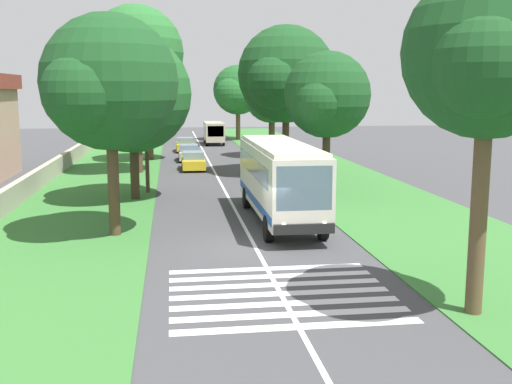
{
  "coord_description": "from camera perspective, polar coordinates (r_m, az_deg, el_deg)",
  "views": [
    {
      "loc": [
        -23.86,
        3.23,
        6.19
      ],
      "look_at": [
        3.52,
        -0.54,
        1.6
      ],
      "focal_mm": 43.27,
      "sensor_mm": 36.0,
      "label": 1
    }
  ],
  "objects": [
    {
      "name": "roadside_tree_left_0",
      "position": [
        55.73,
        -10.06,
        9.13
      ],
      "size": [
        7.66,
        6.44,
        9.4
      ],
      "color": "brown",
      "rests_on": "grass_verge_left"
    },
    {
      "name": "roadside_tree_left_3",
      "position": [
        75.19,
        -9.53,
        8.75
      ],
      "size": [
        6.89,
        5.73,
        8.45
      ],
      "color": "brown",
      "rests_on": "grass_verge_left"
    },
    {
      "name": "roadside_tree_left_2",
      "position": [
        35.51,
        -11.66,
        8.57
      ],
      "size": [
        8.13,
        6.59,
        9.24
      ],
      "color": "#3D2D1E",
      "rests_on": "grass_verge_left"
    },
    {
      "name": "roadside_tree_right_1",
      "position": [
        45.74,
        2.61,
        10.63
      ],
      "size": [
        8.04,
        7.09,
        10.83
      ],
      "color": "#3D2D1E",
      "rests_on": "grass_verge_right"
    },
    {
      "name": "roadside_wall",
      "position": [
        44.99,
        -18.51,
        1.88
      ],
      "size": [
        70.0,
        0.4,
        1.24
      ],
      "primitive_type": "cube",
      "color": "#B2A893",
      "rests_on": "grass_verge_left"
    },
    {
      "name": "roadside_tree_left_1",
      "position": [
        26.66,
        -13.6,
        9.53
      ],
      "size": [
        6.58,
        5.67,
        9.3
      ],
      "color": "#4C3826",
      "rests_on": "grass_verge_left"
    },
    {
      "name": "trailing_car_2",
      "position": [
        63.15,
        -6.58,
        4.34
      ],
      "size": [
        4.3,
        1.78,
        1.43
      ],
      "color": "gold",
      "rests_on": "ground"
    },
    {
      "name": "roadside_tree_right_2",
      "position": [
        77.39,
        -1.81,
        9.29
      ],
      "size": [
        7.49,
        6.13,
        9.22
      ],
      "color": "brown",
      "rests_on": "grass_verge_right"
    },
    {
      "name": "coach_bus",
      "position": [
        29.13,
        2.18,
        1.44
      ],
      "size": [
        11.16,
        2.62,
        3.73
      ],
      "color": "silver",
      "rests_on": "ground"
    },
    {
      "name": "grass_verge_right",
      "position": [
        40.97,
        8.45,
        0.66
      ],
      "size": [
        120.0,
        8.0,
        0.04
      ],
      "primitive_type": "cube",
      "color": "#387533",
      "rests_on": "ground"
    },
    {
      "name": "roadside_tree_left_4",
      "position": [
        47.08,
        -11.19,
        12.33
      ],
      "size": [
        7.69,
        6.95,
        12.31
      ],
      "color": "#4C3826",
      "rests_on": "grass_verge_left"
    },
    {
      "name": "grass_verge_left",
      "position": [
        39.66,
        -14.94,
        0.16
      ],
      "size": [
        120.0,
        8.0,
        0.04
      ],
      "primitive_type": "cube",
      "color": "#387533",
      "rests_on": "ground"
    },
    {
      "name": "roadside_tree_right_3",
      "position": [
        57.78,
        1.35,
        8.83
      ],
      "size": [
        6.0,
        5.2,
        8.29
      ],
      "color": "#4C3826",
      "rests_on": "grass_verge_right"
    },
    {
      "name": "centre_line",
      "position": [
        39.48,
        -3.05,
        0.4
      ],
      "size": [
        110.0,
        0.16,
        0.01
      ],
      "primitive_type": "cube",
      "color": "silver",
      "rests_on": "ground"
    },
    {
      "name": "roadside_tree_right_0",
      "position": [
        17.65,
        20.15,
        11.45
      ],
      "size": [
        5.44,
        4.53,
        9.37
      ],
      "color": "brown",
      "rests_on": "grass_verge_right"
    },
    {
      "name": "trailing_minibus_0",
      "position": [
        71.2,
        -3.92,
        5.66
      ],
      "size": [
        6.0,
        2.14,
        2.53
      ],
      "color": "#BFB299",
      "rests_on": "ground"
    },
    {
      "name": "trailing_car_0",
      "position": [
        48.6,
        -5.82,
        2.85
      ],
      "size": [
        4.3,
        1.78,
        1.43
      ],
      "color": "gold",
      "rests_on": "ground"
    },
    {
      "name": "utility_pole",
      "position": [
        37.6,
        -10.12,
        5.65
      ],
      "size": [
        0.24,
        1.4,
        7.26
      ],
      "color": "#473828",
      "rests_on": "grass_verge_left"
    },
    {
      "name": "roadside_tree_right_4",
      "position": [
        36.61,
        6.41,
        8.72
      ],
      "size": [
        5.83,
        5.05,
        8.4
      ],
      "color": "#3D2D1E",
      "rests_on": "grass_verge_right"
    },
    {
      "name": "zebra_crossing",
      "position": [
        19.21,
        2.29,
        -9.36
      ],
      "size": [
        5.85,
        6.8,
        0.01
      ],
      "color": "silver",
      "rests_on": "ground"
    },
    {
      "name": "ground",
      "position": [
        24.86,
        -0.13,
        -4.99
      ],
      "size": [
        160.0,
        160.0,
        0.0
      ],
      "primitive_type": "plane",
      "color": "#424244"
    },
    {
      "name": "trailing_car_1",
      "position": [
        54.91,
        -6.23,
        3.6
      ],
      "size": [
        4.3,
        1.78,
        1.43
      ],
      "color": "#B7A893",
      "rests_on": "ground"
    }
  ]
}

